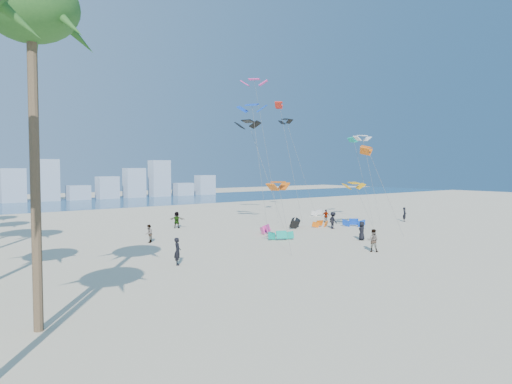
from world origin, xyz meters
TOP-DOWN VIEW (x-y plane):
  - ground at (0.00, 0.00)m, footprint 220.00×220.00m
  - ocean at (0.00, 72.00)m, footprint 220.00×220.00m
  - kitesurfer_near at (-8.41, 10.32)m, footprint 0.72×0.83m
  - kitesurfer_mid at (6.57, 5.25)m, footprint 1.07×1.12m
  - kitesurfers_far at (8.93, 20.09)m, footprint 33.47×19.71m
  - grounded_kites at (12.55, 19.48)m, footprint 21.69×15.49m
  - flying_kites at (13.62, 22.34)m, footprint 26.02×29.67m
  - distant_skyline at (-1.19, 82.00)m, footprint 85.00×3.00m

SIDE VIEW (x-z plane):
  - ground at x=0.00m, z-range 0.00..0.00m
  - ocean at x=0.00m, z-range 0.01..0.01m
  - grounded_kites at x=12.55m, z-range -0.08..0.94m
  - kitesurfers_far at x=8.93m, z-range -0.04..1.84m
  - kitesurfer_mid at x=6.57m, z-range 0.00..1.83m
  - kitesurfer_near at x=-8.41m, z-range 0.00..1.92m
  - distant_skyline at x=-1.19m, z-range -1.11..7.29m
  - flying_kites at x=13.62m, z-range 2.61..21.18m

